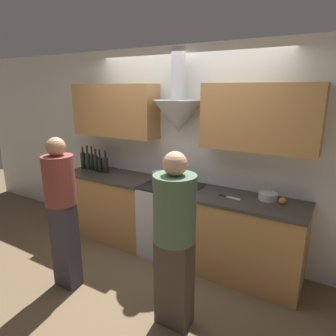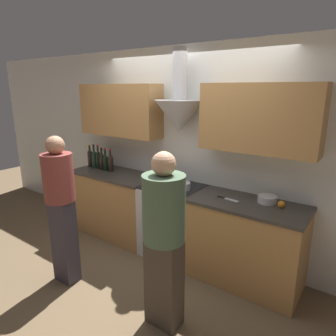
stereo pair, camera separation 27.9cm
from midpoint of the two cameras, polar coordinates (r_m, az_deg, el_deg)
name	(u,v)px [view 1 (the left image)]	position (r m, az deg, el deg)	size (l,w,h in m)	color
ground_plane	(160,264)	(3.88, -3.77, -17.80)	(12.00, 12.00, 0.00)	brown
wall_back	(182,139)	(3.79, 0.58, 5.61)	(8.40, 0.60, 2.60)	silver
counter_left	(112,205)	(4.44, -12.35, -6.92)	(1.31, 0.62, 0.93)	#B27F47
counter_right	(246,239)	(3.50, 12.47, -13.15)	(1.24, 0.62, 0.93)	#B27F47
stove_range	(172,220)	(3.87, -1.30, -9.90)	(0.71, 0.60, 0.93)	silver
wine_bottle_0	(83,159)	(4.69, -17.52, 1.66)	(0.08, 0.08, 0.35)	black
wine_bottle_1	(88,160)	(4.60, -16.74, 1.49)	(0.08, 0.08, 0.35)	black
wine_bottle_2	(92,160)	(4.54, -15.98, 1.38)	(0.07, 0.07, 0.36)	black
wine_bottle_3	(96,162)	(4.47, -15.30, 1.11)	(0.07, 0.07, 0.32)	black
wine_bottle_4	(100,163)	(4.41, -14.61, 0.88)	(0.07, 0.07, 0.33)	black
wine_bottle_5	(106,164)	(4.35, -13.61, 0.79)	(0.08, 0.08, 0.33)	black
stock_pot	(160,178)	(3.73, -3.67, -1.95)	(0.20, 0.20, 0.16)	silver
mixing_bowl	(182,185)	(3.58, 0.48, -3.35)	(0.20, 0.20, 0.08)	silver
orange_fruit	(282,201)	(3.29, 18.72, -5.97)	(0.07, 0.07, 0.07)	orange
saucepan	(268,196)	(3.37, 16.29, -5.22)	(0.20, 0.20, 0.08)	silver
chefs_knife	(230,197)	(3.35, 9.31, -5.55)	(0.26, 0.06, 0.01)	silver
person_foreground_left	(62,207)	(3.34, -21.87, -7.01)	(0.31, 0.31, 1.64)	#38333D
person_foreground_right	(175,235)	(2.61, -1.87, -12.73)	(0.36, 0.36, 1.61)	#473D33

